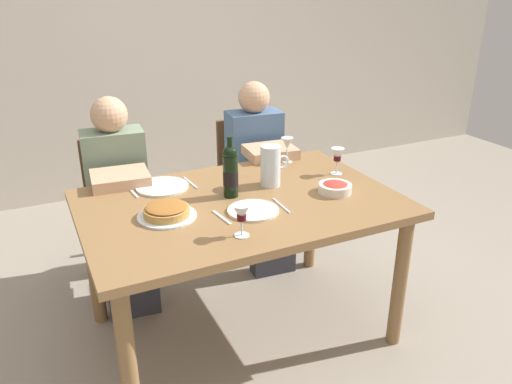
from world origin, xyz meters
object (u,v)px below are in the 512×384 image
at_px(chair_left, 117,201).
at_px(chair_right, 247,175).
at_px(wine_glass_left_diner, 287,144).
at_px(dinner_plate_left_setting, 252,211).
at_px(dining_table, 241,218).
at_px(salad_bowl, 335,187).
at_px(water_pitcher, 271,168).
at_px(baked_tart, 167,211).
at_px(wine_bottle, 231,171).
at_px(wine_glass_centre, 241,214).
at_px(dinner_plate_right_setting, 162,187).
at_px(diner_left, 120,197).
at_px(wine_glass_right_diner, 337,156).
at_px(diner_right, 260,170).

height_order(chair_left, chair_right, same).
distance_m(wine_glass_left_diner, chair_left, 1.09).
height_order(dinner_plate_left_setting, chair_left, chair_left).
bearing_deg(dining_table, salad_bowl, -14.03).
distance_m(water_pitcher, baked_tart, 0.61).
xyz_separation_m(dining_table, wine_bottle, (-0.02, 0.07, 0.22)).
distance_m(wine_glass_left_diner, wine_glass_centre, 0.95).
bearing_deg(dinner_plate_right_setting, chair_left, 105.19).
xyz_separation_m(dining_table, dinner_plate_left_setting, (-0.00, -0.14, 0.10)).
xyz_separation_m(chair_left, diner_left, (-0.02, -0.24, 0.12)).
height_order(wine_glass_centre, dinner_plate_left_setting, wine_glass_centre).
relative_size(wine_bottle, salad_bowl, 1.84).
height_order(wine_glass_left_diner, diner_left, diner_left).
distance_m(dining_table, dinner_plate_left_setting, 0.17).
bearing_deg(wine_glass_left_diner, wine_glass_right_diner, -63.08).
relative_size(dining_table, diner_right, 1.29).
distance_m(water_pitcher, chair_left, 1.06).
height_order(baked_tart, dinner_plate_right_setting, baked_tart).
relative_size(water_pitcher, wine_glass_right_diner, 1.44).
bearing_deg(water_pitcher, wine_glass_centre, -129.03).
xyz_separation_m(wine_bottle, dinner_plate_right_setting, (-0.27, 0.25, -0.12)).
xyz_separation_m(wine_glass_left_diner, wine_glass_right_diner, (0.15, -0.29, -0.00)).
xyz_separation_m(wine_glass_left_diner, dinner_plate_right_setting, (-0.76, -0.08, -0.10)).
relative_size(baked_tart, chair_right, 0.30).
xyz_separation_m(wine_glass_centre, diner_right, (0.58, 1.02, -0.24)).
xyz_separation_m(salad_bowl, wine_glass_right_diner, (0.16, 0.22, 0.08)).
relative_size(baked_tart, diner_right, 0.23).
bearing_deg(wine_glass_right_diner, wine_glass_left_diner, 116.92).
distance_m(dinner_plate_left_setting, chair_right, 1.19).
distance_m(dining_table, diner_left, 0.78).
height_order(dinner_plate_left_setting, chair_right, chair_right).
bearing_deg(baked_tart, wine_glass_centre, -53.24).
distance_m(dinner_plate_left_setting, chair_left, 1.13).
bearing_deg(chair_left, salad_bowl, 137.83).
xyz_separation_m(wine_glass_left_diner, dinner_plate_left_setting, (-0.47, -0.54, -0.10)).
bearing_deg(dining_table, wine_glass_centre, -113.20).
xyz_separation_m(wine_bottle, salad_bowl, (0.48, -0.19, -0.10)).
xyz_separation_m(wine_glass_centre, dinner_plate_left_setting, (0.14, 0.19, -0.09)).
xyz_separation_m(baked_tart, chair_right, (0.83, 0.95, -0.29)).
xyz_separation_m(wine_glass_right_diner, chair_left, (-1.06, 0.76, -0.37)).
distance_m(wine_glass_centre, chair_left, 1.28).
bearing_deg(wine_glass_left_diner, water_pitcher, -131.61).
relative_size(water_pitcher, baked_tart, 0.80).
bearing_deg(chair_left, baked_tart, 99.73).
relative_size(dinner_plate_left_setting, chair_right, 0.27).
xyz_separation_m(dining_table, wine_glass_right_diner, (0.62, 0.10, 0.20)).
height_order(salad_bowl, dinner_plate_left_setting, salad_bowl).
bearing_deg(baked_tart, diner_right, 41.23).
height_order(baked_tart, chair_left, chair_left).
height_order(water_pitcher, chair_left, water_pitcher).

